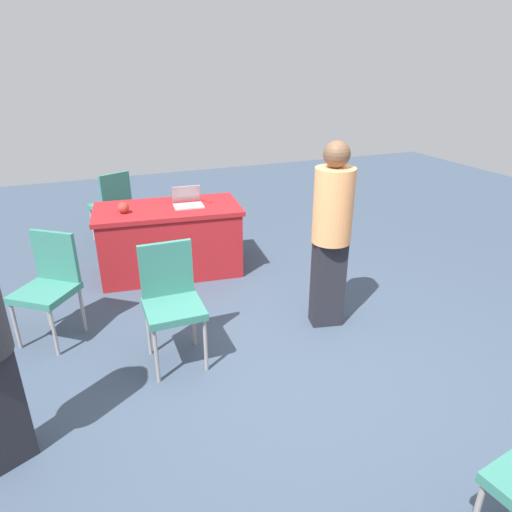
{
  "coord_description": "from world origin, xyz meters",
  "views": [
    {
      "loc": [
        1.37,
        2.64,
        2.26
      ],
      "look_at": [
        0.2,
        -0.26,
        0.9
      ],
      "focal_mm": 31.54,
      "sensor_mm": 36.0,
      "label": 1
    }
  ],
  "objects_px": {
    "chair_by_pillar": "(171,297)",
    "chair_tucked_right": "(49,281)",
    "laptop_silver": "(188,202)",
    "yarn_ball": "(123,208)",
    "chair_aisle": "(112,202)",
    "table_foreground": "(170,240)",
    "person_attendee_standing": "(332,228)",
    "scissors_red": "(206,201)"
  },
  "relations": [
    {
      "from": "chair_by_pillar",
      "to": "person_attendee_standing",
      "type": "xyz_separation_m",
      "value": [
        -1.42,
        -0.01,
        0.37
      ]
    },
    {
      "from": "table_foreground",
      "to": "chair_by_pillar",
      "type": "bearing_deg",
      "value": 78.85
    },
    {
      "from": "chair_by_pillar",
      "to": "laptop_silver",
      "type": "bearing_deg",
      "value": -108.1
    },
    {
      "from": "table_foreground",
      "to": "chair_aisle",
      "type": "height_order",
      "value": "chair_aisle"
    },
    {
      "from": "person_attendee_standing",
      "to": "laptop_silver",
      "type": "xyz_separation_m",
      "value": [
        0.87,
        -1.63,
        -0.12
      ]
    },
    {
      "from": "chair_tucked_right",
      "to": "laptop_silver",
      "type": "relative_size",
      "value": 2.77
    },
    {
      "from": "chair_by_pillar",
      "to": "chair_tucked_right",
      "type": "bearing_deg",
      "value": -37.84
    },
    {
      "from": "person_attendee_standing",
      "to": "scissors_red",
      "type": "bearing_deg",
      "value": 122.69
    },
    {
      "from": "chair_tucked_right",
      "to": "chair_by_pillar",
      "type": "bearing_deg",
      "value": 179.09
    },
    {
      "from": "table_foreground",
      "to": "chair_tucked_right",
      "type": "height_order",
      "value": "chair_tucked_right"
    },
    {
      "from": "person_attendee_standing",
      "to": "laptop_silver",
      "type": "height_order",
      "value": "person_attendee_standing"
    },
    {
      "from": "scissors_red",
      "to": "table_foreground",
      "type": "bearing_deg",
      "value": -104.59
    },
    {
      "from": "chair_tucked_right",
      "to": "laptop_silver",
      "type": "bearing_deg",
      "value": -110.02
    },
    {
      "from": "scissors_red",
      "to": "chair_tucked_right",
      "type": "bearing_deg",
      "value": -80.97
    },
    {
      "from": "chair_aisle",
      "to": "table_foreground",
      "type": "bearing_deg",
      "value": -93.07
    },
    {
      "from": "chair_aisle",
      "to": "scissors_red",
      "type": "height_order",
      "value": "chair_aisle"
    },
    {
      "from": "chair_tucked_right",
      "to": "scissors_red",
      "type": "relative_size",
      "value": 5.24
    },
    {
      "from": "yarn_ball",
      "to": "scissors_red",
      "type": "relative_size",
      "value": 0.66
    },
    {
      "from": "table_foreground",
      "to": "chair_by_pillar",
      "type": "xyz_separation_m",
      "value": [
        0.33,
        1.67,
        0.18
      ]
    },
    {
      "from": "scissors_red",
      "to": "chair_aisle",
      "type": "bearing_deg",
      "value": -162.77
    },
    {
      "from": "table_foreground",
      "to": "laptop_silver",
      "type": "xyz_separation_m",
      "value": [
        -0.23,
        0.03,
        0.43
      ]
    },
    {
      "from": "table_foreground",
      "to": "yarn_ball",
      "type": "bearing_deg",
      "value": 5.81
    },
    {
      "from": "yarn_ball",
      "to": "person_attendee_standing",
      "type": "bearing_deg",
      "value": 134.18
    },
    {
      "from": "person_attendee_standing",
      "to": "chair_tucked_right",
      "type": "bearing_deg",
      "value": 175.81
    },
    {
      "from": "laptop_silver",
      "to": "yarn_ball",
      "type": "distance_m",
      "value": 0.7
    },
    {
      "from": "person_attendee_standing",
      "to": "chair_by_pillar",
      "type": "bearing_deg",
      "value": -166.83
    },
    {
      "from": "table_foreground",
      "to": "scissors_red",
      "type": "bearing_deg",
      "value": -172.61
    },
    {
      "from": "person_attendee_standing",
      "to": "scissors_red",
      "type": "xyz_separation_m",
      "value": [
        0.63,
        -1.72,
        -0.16
      ]
    },
    {
      "from": "chair_tucked_right",
      "to": "scissors_red",
      "type": "xyz_separation_m",
      "value": [
        -1.7,
        -1.02,
        0.25
      ]
    },
    {
      "from": "person_attendee_standing",
      "to": "scissors_red",
      "type": "height_order",
      "value": "person_attendee_standing"
    },
    {
      "from": "chair_aisle",
      "to": "person_attendee_standing",
      "type": "distance_m",
      "value": 3.33
    },
    {
      "from": "table_foreground",
      "to": "laptop_silver",
      "type": "height_order",
      "value": "laptop_silver"
    },
    {
      "from": "chair_tucked_right",
      "to": "chair_aisle",
      "type": "bearing_deg",
      "value": -70.88
    },
    {
      "from": "yarn_ball",
      "to": "chair_tucked_right",
      "type": "bearing_deg",
      "value": 50.24
    },
    {
      "from": "table_foreground",
      "to": "chair_tucked_right",
      "type": "distance_m",
      "value": 1.57
    },
    {
      "from": "chair_by_pillar",
      "to": "table_foreground",
      "type": "bearing_deg",
      "value": -100.49
    },
    {
      "from": "yarn_ball",
      "to": "scissors_red",
      "type": "xyz_separation_m",
      "value": [
        -0.94,
        -0.11,
        -0.06
      ]
    },
    {
      "from": "laptop_silver",
      "to": "scissors_red",
      "type": "xyz_separation_m",
      "value": [
        -0.24,
        -0.1,
        -0.04
      ]
    },
    {
      "from": "person_attendee_standing",
      "to": "laptop_silver",
      "type": "distance_m",
      "value": 1.85
    },
    {
      "from": "chair_by_pillar",
      "to": "yarn_ball",
      "type": "relative_size",
      "value": 8.23
    },
    {
      "from": "chair_aisle",
      "to": "chair_by_pillar",
      "type": "distance_m",
      "value": 2.92
    },
    {
      "from": "table_foreground",
      "to": "laptop_silver",
      "type": "bearing_deg",
      "value": 171.31
    }
  ]
}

